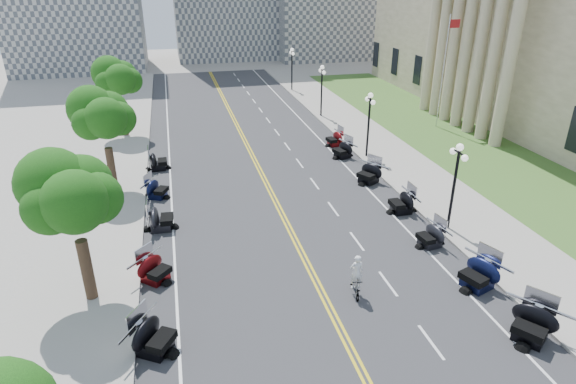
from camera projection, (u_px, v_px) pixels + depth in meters
ground at (322, 294)px, 21.66m from camera, size 160.00×160.00×0.00m
road at (275, 201)px, 30.50m from camera, size 16.00×90.00×0.01m
centerline_yellow_a at (273, 201)px, 30.47m from camera, size 0.12×90.00×0.00m
centerline_yellow_b at (277, 200)px, 30.52m from camera, size 0.12×90.00×0.00m
edge_line_north at (369, 191)px, 31.87m from camera, size 0.12×90.00×0.00m
edge_line_south at (172, 211)px, 29.12m from camera, size 0.12×90.00×0.00m
lane_dash_5 at (431, 342)px, 18.81m from camera, size 0.12×2.00×0.00m
lane_dash_6 at (388, 284)px, 22.34m from camera, size 0.12×2.00×0.00m
lane_dash_7 at (357, 241)px, 25.88m from camera, size 0.12×2.00×0.00m
lane_dash_8 at (333, 209)px, 29.41m from camera, size 0.12×2.00×0.00m
lane_dash_9 at (315, 184)px, 32.95m from camera, size 0.12×2.00×0.00m
lane_dash_10 at (300, 163)px, 36.49m from camera, size 0.12×2.00×0.00m
lane_dash_11 at (287, 146)px, 40.02m from camera, size 0.12×2.00×0.00m
lane_dash_12 at (277, 132)px, 43.56m from camera, size 0.12×2.00×0.00m
lane_dash_13 at (268, 120)px, 47.10m from camera, size 0.12×2.00×0.00m
lane_dash_14 at (261, 110)px, 50.63m from camera, size 0.12×2.00×0.00m
lane_dash_15 at (254, 101)px, 54.17m from camera, size 0.12×2.00×0.00m
lane_dash_16 at (248, 93)px, 57.70m from camera, size 0.12×2.00×0.00m
lane_dash_17 at (243, 86)px, 61.24m from camera, size 0.12×2.00×0.00m
lane_dash_18 at (239, 80)px, 64.78m from camera, size 0.12×2.00×0.00m
lane_dash_19 at (235, 75)px, 68.31m from camera, size 0.12×2.00×0.00m
sidewalk_north at (426, 184)px, 32.72m from camera, size 5.00×90.00×0.15m
sidewalk_south at (101, 218)px, 28.22m from camera, size 5.00×90.00×0.15m
lawn at (454, 140)px, 41.31m from camera, size 9.00×60.00×0.10m
street_lamp_2 at (454, 188)px, 25.96m from camera, size 0.50×1.20×4.90m
street_lamp_3 at (368, 125)px, 36.57m from camera, size 0.50×1.20×4.90m
street_lamp_4 at (322, 91)px, 47.18m from camera, size 0.50×1.20×4.90m
street_lamp_5 at (292, 69)px, 57.79m from camera, size 0.50×1.20×4.90m
flagpole at (443, 73)px, 42.90m from camera, size 1.10×0.20×10.00m
tree_2 at (73, 203)px, 19.31m from camera, size 4.80×4.80×9.20m
tree_3 at (104, 121)px, 29.92m from camera, size 4.80×4.80×9.20m
tree_4 at (119, 82)px, 40.53m from camera, size 4.80×4.80×9.20m
motorcycle_n_4 at (533, 323)px, 18.67m from camera, size 3.10×3.10×1.56m
motorcycle_n_5 at (479, 273)px, 21.81m from camera, size 2.83×2.83×1.54m
motorcycle_n_6 at (431, 235)px, 25.20m from camera, size 2.10×2.10×1.30m
motorcycle_n_7 at (402, 201)px, 28.76m from camera, size 2.06×2.06×1.43m
motorcycle_n_8 at (369, 173)px, 32.85m from camera, size 2.90×2.90×1.48m
motorcycle_n_9 at (343, 149)px, 37.33m from camera, size 2.50×2.50×1.39m
motorcycle_n_10 at (335, 138)px, 39.97m from camera, size 2.16×2.16×1.32m
motorcycle_s_5 at (154, 335)px, 18.06m from camera, size 2.97×2.97×1.51m
motorcycle_s_6 at (154, 268)px, 22.32m from camera, size 2.75×2.75×1.36m
motorcycle_s_7 at (160, 217)px, 26.81m from camera, size 2.25×2.25×1.50m
motorcycle_s_8 at (157, 188)px, 30.65m from camera, size 2.51×2.51×1.31m
motorcycle_s_9 at (158, 160)px, 35.07m from camera, size 2.09×2.09×1.42m
bicycle at (356, 286)px, 21.42m from camera, size 0.73×1.63×0.95m
cyclist_rider at (357, 261)px, 20.87m from camera, size 0.61×0.40×1.68m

